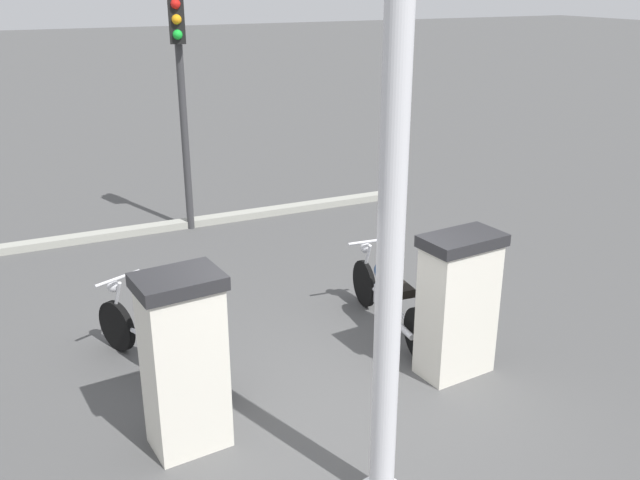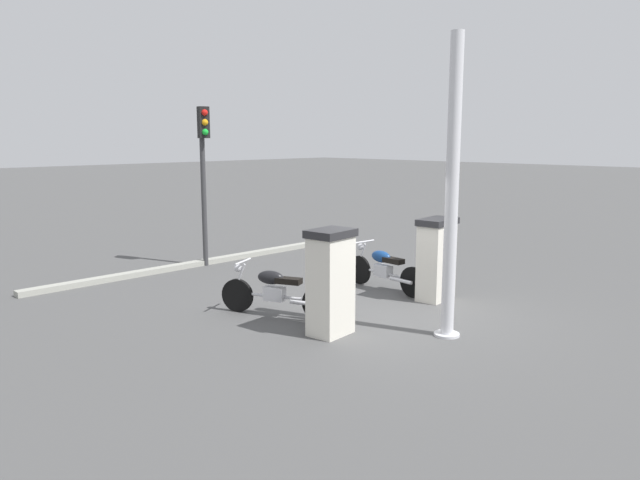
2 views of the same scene
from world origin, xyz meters
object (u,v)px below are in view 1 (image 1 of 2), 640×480
(fuel_pump_near, at_px, (457,304))
(motorcycle_far_pump, at_px, (156,335))
(motorcycle_near_pump, at_px, (388,294))
(canopy_support_pole, at_px, (391,243))
(roadside_traffic_light, at_px, (181,75))
(fuel_pump_far, at_px, (184,362))

(fuel_pump_near, distance_m, motorcycle_far_pump, 3.19)
(motorcycle_near_pump, height_order, canopy_support_pole, canopy_support_pole)
(motorcycle_far_pump, distance_m, roadside_traffic_light, 5.04)
(fuel_pump_near, xyz_separation_m, roadside_traffic_light, (5.65, 1.30, 1.77))
(fuel_pump_far, xyz_separation_m, canopy_support_pole, (-1.35, -1.22, 1.37))
(roadside_traffic_light, bearing_deg, fuel_pump_far, 164.19)
(fuel_pump_far, bearing_deg, roadside_traffic_light, -15.81)
(motorcycle_near_pump, bearing_deg, roadside_traffic_light, 14.51)
(roadside_traffic_light, distance_m, canopy_support_pole, 7.02)
(fuel_pump_far, xyz_separation_m, motorcycle_near_pump, (1.15, -2.76, -0.38))
(motorcycle_near_pump, xyz_separation_m, motorcycle_far_pump, (0.20, 2.72, -0.02))
(fuel_pump_near, xyz_separation_m, canopy_support_pole, (-1.35, 1.68, 1.42))
(fuel_pump_near, relative_size, fuel_pump_far, 0.94)
(motorcycle_near_pump, relative_size, motorcycle_far_pump, 1.04)
(fuel_pump_near, height_order, fuel_pump_far, fuel_pump_far)
(motorcycle_near_pump, height_order, motorcycle_far_pump, motorcycle_near_pump)
(fuel_pump_far, distance_m, canopy_support_pole, 2.28)
(roadside_traffic_light, height_order, canopy_support_pole, canopy_support_pole)
(motorcycle_far_pump, xyz_separation_m, roadside_traffic_light, (4.30, -1.56, 2.13))
(fuel_pump_near, bearing_deg, roadside_traffic_light, 13.01)
(fuel_pump_far, distance_m, motorcycle_far_pump, 1.41)
(motorcycle_near_pump, distance_m, roadside_traffic_light, 5.10)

